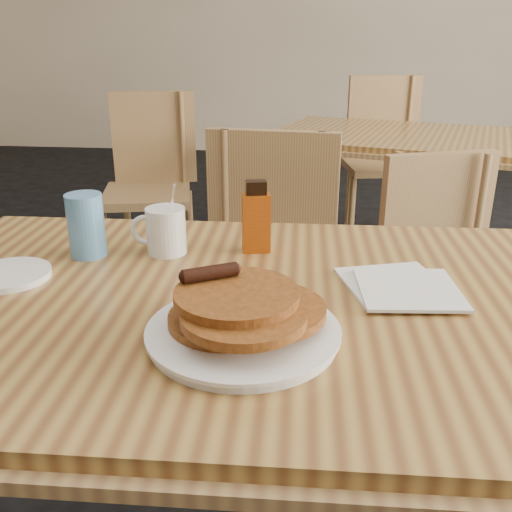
% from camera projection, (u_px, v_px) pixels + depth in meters
% --- Properties ---
extents(wall_back, '(8.00, 0.00, 8.00)m').
position_uv_depth(wall_back, '(317.00, 4.00, 5.36)').
color(wall_back, beige).
rests_on(wall_back, ground).
extents(main_table, '(1.30, 0.90, 0.75)m').
position_uv_depth(main_table, '(229.00, 317.00, 1.02)').
color(main_table, '#A37A39').
rests_on(main_table, floor).
extents(neighbor_table, '(1.34, 1.08, 0.75)m').
position_uv_depth(neighbor_table, '(403.00, 143.00, 2.57)').
color(neighbor_table, '#A37A39').
rests_on(neighbor_table, floor).
extents(chair_main_far, '(0.45, 0.45, 0.91)m').
position_uv_depth(chair_main_far, '(269.00, 256.00, 1.75)').
color(chair_main_far, '#A7854E').
rests_on(chair_main_far, floor).
extents(chair_neighbor_far, '(0.49, 0.49, 0.94)m').
position_uv_depth(chair_neighbor_far, '(383.00, 144.00, 3.32)').
color(chair_neighbor_far, '#A7854E').
rests_on(chair_neighbor_far, floor).
extents(chair_neighbor_near, '(0.48, 0.49, 0.83)m').
position_uv_depth(chair_neighbor_near, '(427.00, 245.00, 1.96)').
color(chair_neighbor_near, '#A7854E').
rests_on(chair_neighbor_near, floor).
extents(chair_wall_extra, '(0.49, 0.49, 0.91)m').
position_uv_depth(chair_wall_extra, '(151.00, 170.00, 2.80)').
color(chair_wall_extra, '#A7854E').
rests_on(chair_wall_extra, floor).
extents(pancake_plate, '(0.29, 0.29, 0.10)m').
position_uv_depth(pancake_plate, '(243.00, 320.00, 0.85)').
color(pancake_plate, white).
rests_on(pancake_plate, main_table).
extents(coffee_mug, '(0.12, 0.08, 0.15)m').
position_uv_depth(coffee_mug, '(165.00, 230.00, 1.18)').
color(coffee_mug, white).
rests_on(coffee_mug, main_table).
extents(syrup_bottle, '(0.06, 0.05, 0.15)m').
position_uv_depth(syrup_bottle, '(256.00, 219.00, 1.18)').
color(syrup_bottle, maroon).
rests_on(syrup_bottle, main_table).
extents(napkin_stack, '(0.22, 0.23, 0.01)m').
position_uv_depth(napkin_stack, '(401.00, 287.00, 1.02)').
color(napkin_stack, silver).
rests_on(napkin_stack, main_table).
extents(blue_tumbler, '(0.09, 0.09, 0.13)m').
position_uv_depth(blue_tumbler, '(86.00, 225.00, 1.16)').
color(blue_tumbler, '#548FC7').
rests_on(blue_tumbler, main_table).
extents(side_saucer, '(0.17, 0.17, 0.01)m').
position_uv_depth(side_saucer, '(8.00, 275.00, 1.07)').
color(side_saucer, white).
rests_on(side_saucer, main_table).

